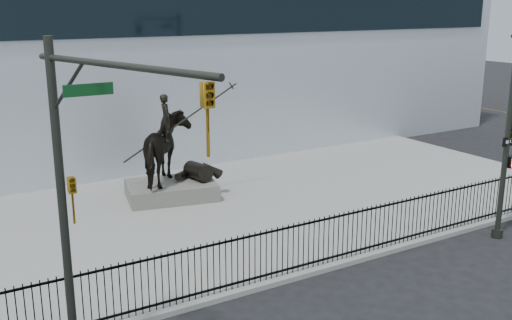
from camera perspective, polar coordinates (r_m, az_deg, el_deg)
ground at (r=16.86m, az=7.59°, el=-12.18°), size 120.00×120.00×0.00m
plaza at (r=22.24m, az=-3.76°, el=-5.06°), size 30.00×12.00×0.15m
building at (r=33.17m, az=-14.48°, el=8.92°), size 44.00×14.00×9.00m
picket_fence at (r=17.38m, az=5.10°, el=-7.98°), size 22.10×0.10×1.50m
statue_plinth at (r=23.80m, az=-8.08°, el=-2.85°), size 3.79×2.98×0.63m
equestrian_statue at (r=23.37m, az=-8.07°, el=1.00°), size 4.24×3.09×3.66m
traffic_signal_left at (r=11.89m, az=-16.00°, el=-3.29°), size 1.52×4.84×7.00m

